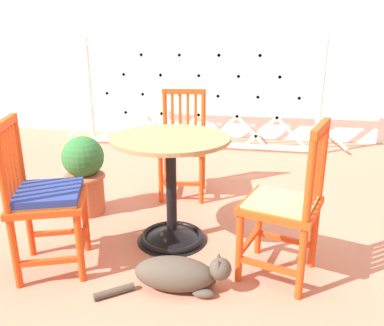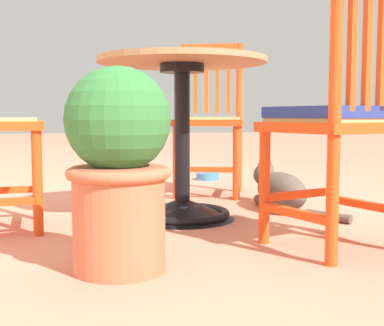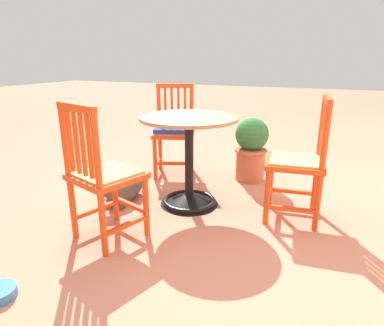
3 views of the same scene
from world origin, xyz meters
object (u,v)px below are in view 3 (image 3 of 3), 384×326
at_px(tabby_cat, 124,191).
at_px(terracotta_planter, 251,148).
at_px(cafe_table, 189,171).
at_px(orange_chair_tucked_in, 174,132).
at_px(orange_chair_by_planter, 299,163).
at_px(orange_chair_at_corner, 103,177).

height_order(tabby_cat, terracotta_planter, terracotta_planter).
xyz_separation_m(cafe_table, orange_chair_tucked_in, (-0.63, -0.46, 0.16)).
height_order(cafe_table, orange_chair_by_planter, orange_chair_by_planter).
relative_size(cafe_table, terracotta_planter, 1.23).
height_order(orange_chair_by_planter, terracotta_planter, orange_chair_by_planter).
relative_size(orange_chair_at_corner, orange_chair_by_planter, 1.00).
relative_size(cafe_table, tabby_cat, 1.06).
xyz_separation_m(cafe_table, tabby_cat, (0.18, -0.52, -0.19)).
distance_m(cafe_table, orange_chair_by_planter, 0.85).
xyz_separation_m(orange_chair_tucked_in, terracotta_planter, (-0.14, 0.77, -0.12)).
bearing_deg(terracotta_planter, orange_chair_by_planter, 37.69).
distance_m(orange_chair_at_corner, orange_chair_by_planter, 1.37).
bearing_deg(orange_chair_by_planter, terracotta_planter, -142.31).
bearing_deg(orange_chair_by_planter, orange_chair_at_corner, -53.43).
height_order(orange_chair_tucked_in, tabby_cat, orange_chair_tucked_in).
relative_size(cafe_table, orange_chair_tucked_in, 0.83).
relative_size(cafe_table, orange_chair_by_planter, 0.83).
relative_size(orange_chair_at_corner, orange_chair_tucked_in, 1.00).
bearing_deg(cafe_table, orange_chair_by_planter, 96.86).
xyz_separation_m(tabby_cat, terracotta_planter, (-0.95, 0.83, 0.23)).
bearing_deg(orange_chair_at_corner, cafe_table, 159.11).
xyz_separation_m(orange_chair_at_corner, terracotta_planter, (-1.49, 0.58, -0.11)).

